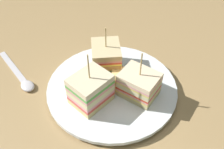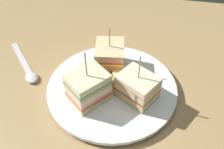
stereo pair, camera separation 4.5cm
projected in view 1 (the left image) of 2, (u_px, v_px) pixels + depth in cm
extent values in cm
cube|color=#9D7D50|center=(112.00, 94.00, 48.99)|extent=(113.79, 80.08, 1.80)
cylinder|color=white|center=(112.00, 90.00, 48.15)|extent=(15.26, 15.26, 0.63)
cylinder|color=white|center=(112.00, 87.00, 47.67)|extent=(24.62, 24.62, 0.77)
cube|color=beige|center=(106.00, 66.00, 50.65)|extent=(6.32, 7.23, 1.04)
cube|color=#9E7242|center=(108.00, 77.00, 48.37)|extent=(5.31, 1.03, 1.04)
cube|color=#EEA795|center=(106.00, 63.00, 50.15)|extent=(6.32, 7.23, 0.40)
cube|color=red|center=(106.00, 62.00, 49.88)|extent=(6.32, 7.23, 0.40)
cube|color=#60AF48|center=(106.00, 60.00, 49.60)|extent=(6.32, 7.23, 0.40)
cube|color=beige|center=(106.00, 58.00, 49.10)|extent=(6.32, 7.23, 1.04)
cube|color=#B2844C|center=(107.00, 69.00, 46.82)|extent=(5.31, 1.03, 1.04)
cube|color=#EEDB52|center=(106.00, 55.00, 48.60)|extent=(6.32, 7.23, 0.40)
cube|color=#CD3C2F|center=(106.00, 53.00, 48.32)|extent=(6.32, 7.23, 0.40)
cube|color=pink|center=(106.00, 52.00, 48.04)|extent=(6.32, 7.23, 0.40)
cube|color=beige|center=(106.00, 49.00, 47.54)|extent=(6.32, 7.23, 1.04)
cylinder|color=tan|center=(106.00, 37.00, 45.74)|extent=(0.24, 0.24, 4.16)
cube|color=#D9C07B|center=(91.00, 98.00, 44.40)|extent=(8.27, 8.41, 1.14)
cube|color=#9E7242|center=(104.00, 89.00, 46.07)|extent=(4.15, 3.58, 1.14)
cube|color=#D34237|center=(91.00, 95.00, 43.80)|extent=(8.27, 8.41, 0.59)
cube|color=pink|center=(91.00, 93.00, 43.39)|extent=(8.27, 8.41, 0.59)
cube|color=beige|center=(91.00, 90.00, 42.79)|extent=(8.27, 8.41, 1.14)
cube|color=#B2844C|center=(104.00, 80.00, 44.46)|extent=(4.15, 3.58, 1.14)
cube|color=#DC908A|center=(90.00, 86.00, 42.19)|extent=(8.27, 8.41, 0.59)
cube|color=#55A941|center=(90.00, 84.00, 41.78)|extent=(8.27, 8.41, 0.59)
cube|color=beige|center=(90.00, 80.00, 41.18)|extent=(8.27, 8.41, 1.14)
cylinder|color=tan|center=(89.00, 67.00, 39.09)|extent=(0.24, 0.24, 4.87)
cube|color=#CEBA83|center=(138.00, 92.00, 45.67)|extent=(8.25, 7.81, 0.94)
cube|color=#B2844C|center=(123.00, 85.00, 46.97)|extent=(2.87, 4.45, 0.94)
cube|color=#F1CE61|center=(138.00, 89.00, 45.20)|extent=(8.25, 7.81, 0.41)
cube|color=#E7A099|center=(139.00, 88.00, 44.92)|extent=(8.25, 7.81, 0.41)
cube|color=red|center=(139.00, 86.00, 44.64)|extent=(8.25, 7.81, 0.41)
cube|color=beige|center=(139.00, 84.00, 44.17)|extent=(8.25, 7.81, 0.94)
cube|color=#B2844C|center=(124.00, 77.00, 45.47)|extent=(2.87, 4.45, 0.94)
cube|color=#E2C85D|center=(139.00, 81.00, 43.70)|extent=(8.25, 7.81, 0.41)
cube|color=pink|center=(139.00, 79.00, 43.42)|extent=(8.25, 7.81, 0.41)
cube|color=beige|center=(140.00, 77.00, 42.95)|extent=(8.25, 7.81, 0.94)
cylinder|color=tan|center=(141.00, 64.00, 41.00)|extent=(0.24, 0.24, 4.68)
cylinder|color=#EDCF66|center=(123.00, 87.00, 46.74)|extent=(4.23, 4.21, 0.81)
cylinder|color=#DABE67|center=(126.00, 83.00, 46.88)|extent=(6.04, 6.06, 0.73)
cylinder|color=#D2B867|center=(115.00, 74.00, 47.77)|extent=(4.71, 4.69, 0.83)
cylinder|color=#E8C980|center=(114.00, 75.00, 47.38)|extent=(5.87, 5.87, 0.76)
cylinder|color=#E7C97B|center=(121.00, 72.00, 46.66)|extent=(4.75, 4.74, 0.83)
cube|color=silver|center=(13.00, 67.00, 53.17)|extent=(9.16, 10.07, 0.25)
ellipsoid|color=silver|center=(28.00, 86.00, 48.69)|extent=(4.02, 4.10, 1.00)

